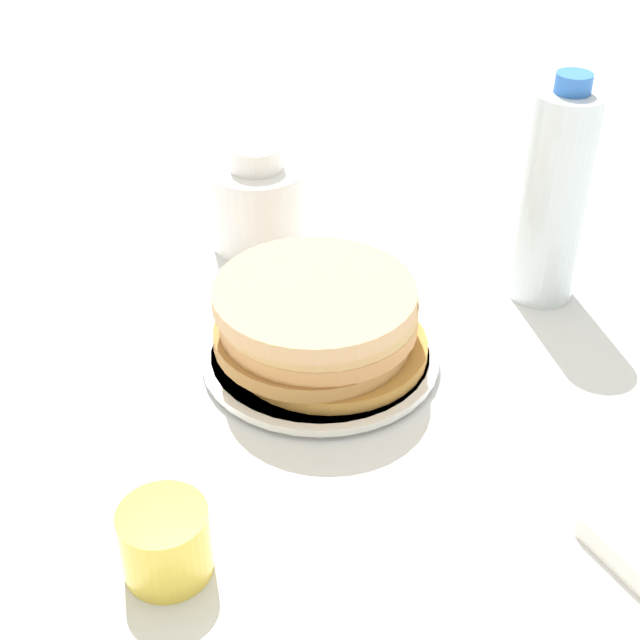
# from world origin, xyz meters

# --- Properties ---
(ground_plane) EXTENTS (4.00, 4.00, 0.00)m
(ground_plane) POSITION_xyz_m (0.00, 0.00, 0.00)
(ground_plane) COLOR white
(plate) EXTENTS (0.22, 0.22, 0.01)m
(plate) POSITION_xyz_m (0.02, 0.00, 0.01)
(plate) COLOR white
(plate) RESTS_ON ground_plane
(pancake_stack) EXTENTS (0.19, 0.20, 0.07)m
(pancake_stack) POSITION_xyz_m (0.02, 0.00, 0.05)
(pancake_stack) COLOR #BD853C
(pancake_stack) RESTS_ON plate
(juice_glass) EXTENTS (0.06, 0.06, 0.06)m
(juice_glass) POSITION_xyz_m (-0.12, 0.22, 0.03)
(juice_glass) COLOR yellow
(juice_glass) RESTS_ON ground_plane
(cream_jug) EXTENTS (0.11, 0.11, 0.12)m
(cream_jug) POSITION_xyz_m (0.24, -0.06, 0.05)
(cream_jug) COLOR white
(cream_jug) RESTS_ON ground_plane
(water_bottle_near) EXTENTS (0.07, 0.07, 0.23)m
(water_bottle_near) POSITION_xyz_m (-0.01, -0.25, 0.11)
(water_bottle_near) COLOR silver
(water_bottle_near) RESTS_ON ground_plane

